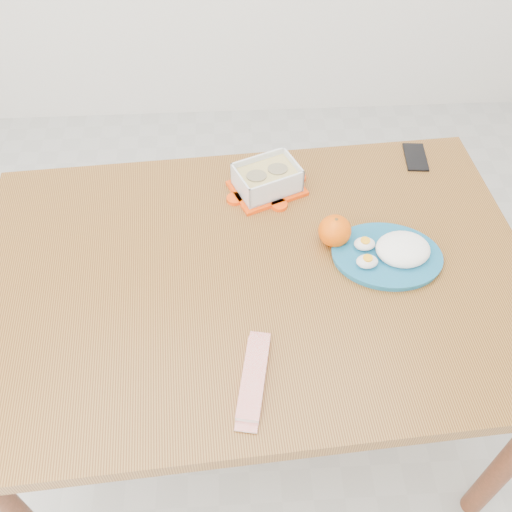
{
  "coord_description": "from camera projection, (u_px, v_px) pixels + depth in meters",
  "views": [
    {
      "loc": [
        0.08,
        -0.85,
        1.82
      ],
      "look_at": [
        0.13,
        0.02,
        0.81
      ],
      "focal_mm": 40.0,
      "sensor_mm": 36.0,
      "label": 1
    }
  ],
  "objects": [
    {
      "name": "candy_bar",
      "position": [
        254.0,
        378.0,
        1.18
      ],
      "size": [
        0.08,
        0.2,
        0.02
      ],
      "primitive_type": "cube",
      "rotation": [
        0.0,
        0.0,
        1.38
      ],
      "color": "red",
      "rests_on": "dining_table"
    },
    {
      "name": "rice_plate",
      "position": [
        392.0,
        252.0,
        1.39
      ],
      "size": [
        0.31,
        0.31,
        0.07
      ],
      "rotation": [
        0.0,
        0.0,
        -0.16
      ],
      "color": "#186288",
      "rests_on": "dining_table"
    },
    {
      "name": "ground",
      "position": [
        218.0,
        416.0,
        1.93
      ],
      "size": [
        3.5,
        3.5,
        0.0
      ],
      "primitive_type": "plane",
      "color": "#B7B7B2",
      "rests_on": "ground"
    },
    {
      "name": "smartphone",
      "position": [
        415.0,
        157.0,
        1.66
      ],
      "size": [
        0.07,
        0.13,
        0.01
      ],
      "primitive_type": "cube",
      "rotation": [
        0.0,
        0.0,
        -0.09
      ],
      "color": "black",
      "rests_on": "dining_table"
    },
    {
      "name": "orange_fruit",
      "position": [
        335.0,
        231.0,
        1.41
      ],
      "size": [
        0.08,
        0.08,
        0.08
      ],
      "primitive_type": "sphere",
      "color": "orange",
      "rests_on": "dining_table"
    },
    {
      "name": "dining_table",
      "position": [
        256.0,
        293.0,
        1.44
      ],
      "size": [
        1.4,
        0.99,
        0.75
      ],
      "rotation": [
        0.0,
        0.0,
        0.07
      ],
      "color": "olive",
      "rests_on": "ground"
    },
    {
      "name": "food_container",
      "position": [
        267.0,
        179.0,
        1.54
      ],
      "size": [
        0.23,
        0.2,
        0.08
      ],
      "rotation": [
        0.0,
        0.0,
        0.4
      ],
      "color": "#FF4207",
      "rests_on": "dining_table"
    }
  ]
}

